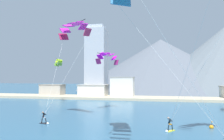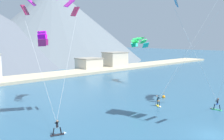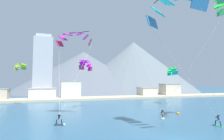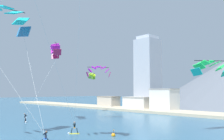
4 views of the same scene
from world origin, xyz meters
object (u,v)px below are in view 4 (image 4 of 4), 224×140
at_px(kitesurfer_near_trail, 25,119).
at_px(parafoil_kite_near_trail, 55,50).
at_px(parafoil_kite_distant_high_outer, 210,67).
at_px(parafoil_kite_distant_low_drift, 92,75).
at_px(parafoil_kite_near_lead, 3,16).
at_px(parafoil_kite_distant_mid_solo, 99,70).
at_px(kitesurfer_mid_center, 73,130).
at_px(race_marker_buoy, 113,135).

height_order(kitesurfer_near_trail, parafoil_kite_near_trail, parafoil_kite_near_trail).
xyz_separation_m(parafoil_kite_distant_high_outer, parafoil_kite_distant_low_drift, (-40.67, 10.39, 0.97)).
bearing_deg(kitesurfer_near_trail, parafoil_kite_distant_high_outer, 25.35).
height_order(parafoil_kite_near_lead, parafoil_kite_distant_high_outer, parafoil_kite_near_lead).
bearing_deg(parafoil_kite_distant_mid_solo, kitesurfer_mid_center, -52.10).
xyz_separation_m(parafoil_kite_distant_high_outer, parafoil_kite_distant_mid_solo, (-24.75, -0.81, 0.89)).
bearing_deg(parafoil_kite_near_trail, kitesurfer_near_trail, -115.35).
bearing_deg(parafoil_kite_distant_low_drift, parafoil_kite_distant_mid_solo, -35.15).
bearing_deg(parafoil_kite_distant_mid_solo, parafoil_kite_near_trail, -112.03).
distance_m(parafoil_kite_near_lead, parafoil_kite_distant_low_drift, 42.03).
bearing_deg(parafoil_kite_distant_high_outer, parafoil_kite_near_trail, -161.26).
distance_m(parafoil_kite_distant_low_drift, race_marker_buoy, 41.22).
relative_size(parafoil_kite_distant_low_drift, race_marker_buoy, 4.34).
height_order(parafoil_kite_near_lead, parafoil_kite_near_trail, parafoil_kite_near_lead).
xyz_separation_m(parafoil_kite_distant_high_outer, race_marker_buoy, (-8.05, -12.47, -9.62)).
bearing_deg(kitesurfer_mid_center, parafoil_kite_distant_low_drift, 136.63).
height_order(parafoil_kite_near_trail, parafoil_kite_distant_mid_solo, parafoil_kite_near_trail).
relative_size(parafoil_kite_distant_mid_solo, race_marker_buoy, 4.97).
bearing_deg(parafoil_kite_distant_mid_solo, kitesurfer_near_trail, -113.24).
relative_size(kitesurfer_mid_center, parafoil_kite_near_trail, 0.12).
height_order(kitesurfer_mid_center, race_marker_buoy, kitesurfer_mid_center).
xyz_separation_m(parafoil_kite_near_lead, parafoil_kite_near_trail, (-10.84, 14.61, -1.62)).
bearing_deg(parafoil_kite_near_lead, kitesurfer_mid_center, 66.15).
xyz_separation_m(parafoil_kite_distant_low_drift, parafoil_kite_distant_mid_solo, (15.91, -11.21, -0.08)).
bearing_deg(race_marker_buoy, parafoil_kite_distant_high_outer, 57.15).
height_order(kitesurfer_near_trail, parafoil_kite_distant_low_drift, parafoil_kite_distant_low_drift).
bearing_deg(parafoil_kite_near_lead, kitesurfer_near_trail, 143.62).
bearing_deg(parafoil_kite_near_trail, parafoil_kite_near_lead, -53.41).
relative_size(parafoil_kite_near_trail, race_marker_buoy, 14.09).
distance_m(parafoil_kite_near_trail, parafoil_kite_distant_mid_solo, 10.29).
relative_size(kitesurfer_near_trail, parafoil_kite_near_trail, 0.13).
height_order(kitesurfer_mid_center, parafoil_kite_near_trail, parafoil_kite_near_trail).
distance_m(parafoil_kite_distant_high_outer, parafoil_kite_distant_mid_solo, 24.78).
distance_m(parafoil_kite_distant_high_outer, parafoil_kite_distant_low_drift, 41.98).
xyz_separation_m(kitesurfer_near_trail, parafoil_kite_near_lead, (13.17, -9.70, 15.69)).
bearing_deg(parafoil_kite_distant_low_drift, parafoil_kite_near_trail, -58.29).
relative_size(parafoil_kite_near_trail, parafoil_kite_distant_high_outer, 2.29).
relative_size(kitesurfer_mid_center, race_marker_buoy, 1.74).
bearing_deg(kitesurfer_mid_center, parafoil_kite_distant_mid_solo, 127.90).
bearing_deg(parafoil_kite_near_trail, parafoil_kite_distant_high_outer, 18.74).
distance_m(kitesurfer_mid_center, parafoil_kite_distant_high_outer, 22.37).
distance_m(kitesurfer_near_trail, parafoil_kite_distant_mid_solo, 18.01).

